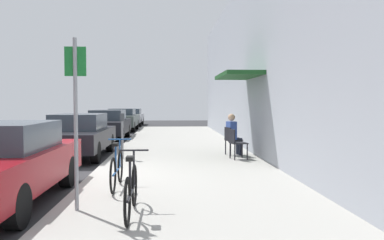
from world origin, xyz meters
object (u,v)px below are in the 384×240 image
object	(u,v)px
seated_patron_1	(233,133)
bicycle_0	(131,191)
cafe_chair_1	(231,139)
street_sign	(76,110)
parked_car_4	(131,117)
bicycle_1	(117,169)
cafe_chair_0	(236,142)
parking_meter	(122,132)
parked_car_1	(79,135)
parked_car_0	(0,162)
parked_car_2	(108,124)
parked_car_3	(122,119)

from	to	relation	value
seated_patron_1	bicycle_0	bearing A→B (deg)	-111.75
cafe_chair_1	street_sign	bearing A→B (deg)	-118.95
parked_car_4	street_sign	size ratio (longest dim) A/B	1.69
bicycle_1	cafe_chair_0	distance (m)	4.69
parking_meter	cafe_chair_1	xyz separation A→B (m)	(3.30, 0.54, -0.26)
bicycle_0	parked_car_1	bearing A→B (deg)	108.21
parked_car_0	seated_patron_1	size ratio (longest dim) A/B	3.41
parked_car_1	cafe_chair_1	world-z (taller)	parked_car_1
bicycle_1	cafe_chair_1	xyz separation A→B (m)	(2.94, 4.50, 0.14)
parked_car_2	bicycle_1	xyz separation A→B (m)	(1.90, -11.37, -0.25)
bicycle_0	cafe_chair_0	bearing A→B (deg)	65.73
parked_car_1	parked_car_3	distance (m)	12.03
parked_car_0	parked_car_1	distance (m)	5.91
parked_car_3	cafe_chair_0	distance (m)	14.48
parked_car_4	bicycle_1	size ratio (longest dim) A/B	2.57
bicycle_0	street_sign	bearing A→B (deg)	158.60
parked_car_4	parked_car_1	bearing A→B (deg)	-90.00
parked_car_4	parking_meter	bearing A→B (deg)	-85.31
parked_car_1	parked_car_0	bearing A→B (deg)	-90.00
parked_car_0	bicycle_1	distance (m)	2.02
bicycle_1	seated_patron_1	size ratio (longest dim) A/B	1.33
bicycle_1	cafe_chair_1	world-z (taller)	bicycle_1
street_sign	parked_car_1	bearing A→B (deg)	102.41
seated_patron_1	parking_meter	bearing A→B (deg)	-170.58
parked_car_0	bicycle_1	bearing A→B (deg)	18.65
street_sign	parked_car_4	bearing A→B (deg)	93.52
parked_car_0	cafe_chair_1	bearing A→B (deg)	46.72
parked_car_2	parking_meter	size ratio (longest dim) A/B	3.33
parked_car_0	cafe_chair_1	size ratio (longest dim) A/B	5.06
street_sign	parked_car_3	bearing A→B (deg)	94.55
bicycle_0	bicycle_1	xyz separation A→B (m)	(-0.45, 1.88, 0.00)
parked_car_0	parking_meter	world-z (taller)	parking_meter
parked_car_3	parking_meter	xyz separation A→B (m)	(1.55, -13.34, 0.16)
parked_car_1	parked_car_2	bearing A→B (deg)	90.00
parked_car_0	parking_meter	size ratio (longest dim) A/B	3.33
bicycle_0	parked_car_4	bearing A→B (deg)	95.43
street_sign	cafe_chair_1	distance (m)	6.98
bicycle_1	seated_patron_1	distance (m)	5.43
street_sign	seated_patron_1	distance (m)	7.00
cafe_chair_1	parked_car_2	bearing A→B (deg)	125.20
parked_car_1	cafe_chair_0	xyz separation A→B (m)	(4.84, -1.62, -0.09)
parked_car_4	cafe_chair_1	world-z (taller)	parked_car_4
street_sign	bicycle_0	world-z (taller)	street_sign
parked_car_3	street_sign	bearing A→B (deg)	-85.45
cafe_chair_1	seated_patron_1	distance (m)	0.20
bicycle_1	cafe_chair_0	bearing A→B (deg)	51.15
parked_car_1	parking_meter	distance (m)	2.04
parking_meter	seated_patron_1	bearing A→B (deg)	9.42
cafe_chair_0	cafe_chair_1	bearing A→B (deg)	89.93
parked_car_3	cafe_chair_1	world-z (taller)	parked_car_3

